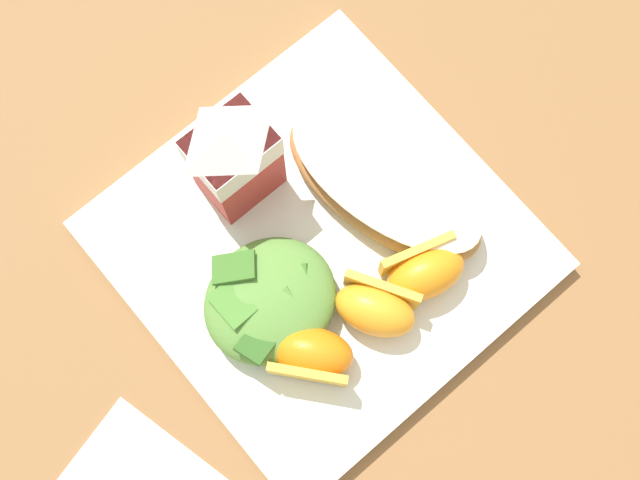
{
  "coord_description": "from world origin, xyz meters",
  "views": [
    {
      "loc": [
        -0.09,
        -0.11,
        0.61
      ],
      "look_at": [
        0.0,
        0.0,
        0.03
      ],
      "focal_mm": 44.72,
      "sensor_mm": 36.0,
      "label": 1
    }
  ],
  "objects_px": {
    "white_plate": "(320,245)",
    "milk_carton": "(233,156)",
    "green_salad_pile": "(270,300)",
    "orange_wedge_front": "(311,355)",
    "cheesy_pizza_bread": "(387,187)",
    "orange_wedge_rear": "(424,271)",
    "orange_wedge_middle": "(376,308)"
  },
  "relations": [
    {
      "from": "cheesy_pizza_bread",
      "to": "orange_wedge_middle",
      "type": "relative_size",
      "value": 2.62
    },
    {
      "from": "milk_carton",
      "to": "orange_wedge_rear",
      "type": "distance_m",
      "value": 0.16
    },
    {
      "from": "white_plate",
      "to": "orange_wedge_middle",
      "type": "xyz_separation_m",
      "value": [
        -0.0,
        -0.07,
        0.03
      ]
    },
    {
      "from": "orange_wedge_front",
      "to": "orange_wedge_middle",
      "type": "bearing_deg",
      "value": -4.53
    },
    {
      "from": "green_salad_pile",
      "to": "orange_wedge_front",
      "type": "height_order",
      "value": "green_salad_pile"
    },
    {
      "from": "green_salad_pile",
      "to": "orange_wedge_front",
      "type": "xyz_separation_m",
      "value": [
        -0.0,
        -0.05,
        -0.0
      ]
    },
    {
      "from": "orange_wedge_middle",
      "to": "orange_wedge_rear",
      "type": "bearing_deg",
      "value": -3.68
    },
    {
      "from": "cheesy_pizza_bread",
      "to": "green_salad_pile",
      "type": "height_order",
      "value": "green_salad_pile"
    },
    {
      "from": "green_salad_pile",
      "to": "orange_wedge_rear",
      "type": "bearing_deg",
      "value": -29.56
    },
    {
      "from": "cheesy_pizza_bread",
      "to": "orange_wedge_rear",
      "type": "xyz_separation_m",
      "value": [
        -0.02,
        -0.07,
        0.0
      ]
    },
    {
      "from": "white_plate",
      "to": "green_salad_pile",
      "type": "distance_m",
      "value": 0.07
    },
    {
      "from": "white_plate",
      "to": "cheesy_pizza_bread",
      "type": "xyz_separation_m",
      "value": [
        0.06,
        -0.0,
        0.03
      ]
    },
    {
      "from": "cheesy_pizza_bread",
      "to": "orange_wedge_middle",
      "type": "xyz_separation_m",
      "value": [
        -0.07,
        -0.06,
        0.0
      ]
    },
    {
      "from": "orange_wedge_front",
      "to": "orange_wedge_middle",
      "type": "relative_size",
      "value": 0.99
    },
    {
      "from": "green_salad_pile",
      "to": "milk_carton",
      "type": "height_order",
      "value": "milk_carton"
    },
    {
      "from": "green_salad_pile",
      "to": "orange_wedge_front",
      "type": "distance_m",
      "value": 0.05
    },
    {
      "from": "green_salad_pile",
      "to": "orange_wedge_middle",
      "type": "relative_size",
      "value": 1.43
    },
    {
      "from": "orange_wedge_front",
      "to": "orange_wedge_middle",
      "type": "xyz_separation_m",
      "value": [
        0.06,
        -0.0,
        0.0
      ]
    },
    {
      "from": "green_salad_pile",
      "to": "milk_carton",
      "type": "distance_m",
      "value": 0.11
    },
    {
      "from": "orange_wedge_front",
      "to": "green_salad_pile",
      "type": "bearing_deg",
      "value": 87.37
    },
    {
      "from": "green_salad_pile",
      "to": "orange_wedge_rear",
      "type": "distance_m",
      "value": 0.11
    },
    {
      "from": "white_plate",
      "to": "milk_carton",
      "type": "relative_size",
      "value": 2.55
    },
    {
      "from": "orange_wedge_middle",
      "to": "green_salad_pile",
      "type": "bearing_deg",
      "value": 135.69
    },
    {
      "from": "green_salad_pile",
      "to": "white_plate",
      "type": "bearing_deg",
      "value": 12.2
    },
    {
      "from": "green_salad_pile",
      "to": "orange_wedge_middle",
      "type": "xyz_separation_m",
      "value": [
        0.05,
        -0.05,
        -0.0
      ]
    },
    {
      "from": "cheesy_pizza_bread",
      "to": "green_salad_pile",
      "type": "relative_size",
      "value": 1.84
    },
    {
      "from": "green_salad_pile",
      "to": "orange_wedge_front",
      "type": "relative_size",
      "value": 1.45
    },
    {
      "from": "orange_wedge_rear",
      "to": "white_plate",
      "type": "bearing_deg",
      "value": 120.77
    },
    {
      "from": "cheesy_pizza_bread",
      "to": "orange_wedge_rear",
      "type": "bearing_deg",
      "value": -108.87
    },
    {
      "from": "cheesy_pizza_bread",
      "to": "orange_wedge_rear",
      "type": "distance_m",
      "value": 0.07
    },
    {
      "from": "white_plate",
      "to": "orange_wedge_middle",
      "type": "bearing_deg",
      "value": -93.04
    },
    {
      "from": "orange_wedge_front",
      "to": "orange_wedge_rear",
      "type": "xyz_separation_m",
      "value": [
        0.1,
        -0.01,
        0.0
      ]
    }
  ]
}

